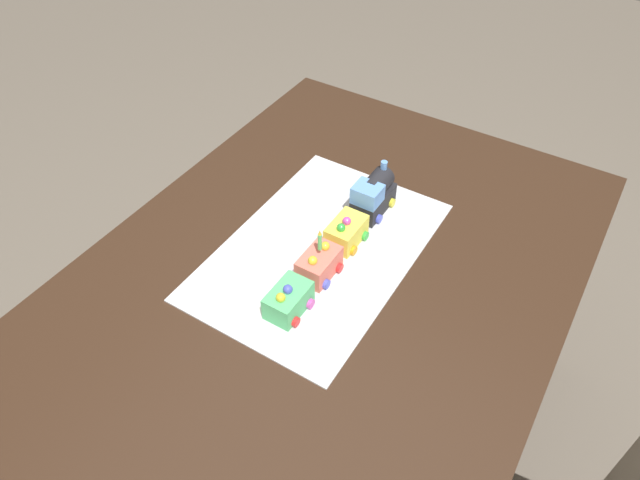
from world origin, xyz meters
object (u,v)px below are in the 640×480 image
Objects in this scene: cake_car_tanker_lemon at (346,232)px; birthday_candle at (320,240)px; cake_car_gondola_coral at (319,264)px; cake_locomotive at (373,195)px; cake_car_hopper_mint_green at (288,300)px; dining_table at (324,304)px.

cake_car_tanker_lemon is 0.13m from birthday_candle.
cake_car_gondola_coral is (0.12, 0.00, 0.00)m from cake_car_tanker_lemon.
cake_car_hopper_mint_green is (0.37, -0.00, -0.02)m from cake_locomotive.
cake_car_tanker_lemon is 0.24m from cake_car_hopper_mint_green.
birthday_candle is at bearing 180.00° from cake_car_gondola_coral.
cake_locomotive reaches higher than cake_car_hopper_mint_green.
cake_car_tanker_lemon is at bearing -175.50° from dining_table.
cake_car_gondola_coral and cake_car_hopper_mint_green have the same top height.
cake_car_gondola_coral reaches higher than dining_table.
cake_car_hopper_mint_green is (0.24, 0.00, 0.00)m from cake_car_tanker_lemon.
birthday_candle is at bearing 180.00° from cake_car_hopper_mint_green.
cake_car_gondola_coral is at bearing -42.09° from dining_table.
cake_car_tanker_lemon is at bearing -180.00° from birthday_candle.
cake_car_hopper_mint_green is at bearing -3.80° from dining_table.
cake_car_tanker_lemon is at bearing 180.00° from cake_car_gondola_coral.
birthday_candle is (0.11, 0.00, 0.07)m from cake_car_tanker_lemon.
birthday_candle reaches higher than cake_car_tanker_lemon.
dining_table is 25.56× the size of birthday_candle.
birthday_candle is at bearing 0.00° from cake_locomotive.
cake_locomotive is at bearing 180.00° from cake_car_tanker_lemon.
birthday_candle reaches higher than cake_car_hopper_mint_green.
cake_locomotive reaches higher than cake_car_tanker_lemon.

